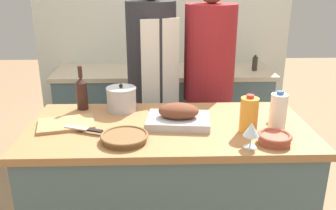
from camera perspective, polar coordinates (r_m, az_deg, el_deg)
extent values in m
cube|color=#4C666B|center=(2.22, 0.09, -14.83)|extent=(1.52, 0.73, 0.89)
cube|color=#A37042|center=(2.00, 0.10, -3.79)|extent=(1.56, 0.75, 0.04)
cube|color=#4C666B|center=(3.52, -0.67, -1.65)|extent=(1.98, 0.58, 0.84)
cube|color=beige|center=(3.38, -0.70, 5.34)|extent=(2.04, 0.60, 0.04)
cube|color=silver|center=(3.65, -0.84, 12.96)|extent=(2.54, 0.10, 2.55)
cube|color=#BCBCC1|center=(1.99, 1.69, -2.53)|extent=(0.37, 0.28, 0.04)
ellipsoid|color=brown|center=(1.97, 1.71, -0.96)|extent=(0.24, 0.17, 0.09)
cylinder|color=brown|center=(1.81, -6.99, -5.31)|extent=(0.22, 0.22, 0.03)
torus|color=brown|center=(1.80, -7.01, -4.88)|extent=(0.24, 0.24, 0.01)
cube|color=#AD7F51|center=(2.06, -15.99, -2.92)|extent=(0.35, 0.28, 0.02)
cylinder|color=#B7B7BC|center=(2.21, -7.46, 0.81)|extent=(0.18, 0.18, 0.14)
cylinder|color=#B7B7BC|center=(2.18, -7.55, 2.64)|extent=(0.18, 0.18, 0.01)
sphere|color=black|center=(2.18, -7.57, 3.09)|extent=(0.02, 0.02, 0.02)
cylinder|color=#A84C38|center=(1.85, 16.70, -5.32)|extent=(0.16, 0.16, 0.04)
torus|color=#A84C38|center=(1.84, 16.76, -4.75)|extent=(0.17, 0.17, 0.02)
cylinder|color=orange|center=(1.92, 12.84, -1.61)|extent=(0.10, 0.10, 0.19)
cylinder|color=red|center=(1.88, 13.08, 1.35)|extent=(0.04, 0.04, 0.02)
cylinder|color=white|center=(2.01, 17.26, -0.99)|extent=(0.09, 0.09, 0.19)
cylinder|color=#3360B2|center=(1.97, 17.57, 1.89)|extent=(0.04, 0.04, 0.02)
cylinder|color=#381E19|center=(2.27, -13.62, 1.41)|extent=(0.07, 0.07, 0.17)
cone|color=#381E19|center=(2.24, -13.83, 3.88)|extent=(0.07, 0.07, 0.03)
cylinder|color=#381E19|center=(2.23, -13.94, 5.17)|extent=(0.03, 0.03, 0.07)
cylinder|color=silver|center=(2.13, 16.80, -2.44)|extent=(0.07, 0.07, 0.00)
cylinder|color=silver|center=(2.12, 16.88, -1.63)|extent=(0.01, 0.01, 0.06)
cone|color=silver|center=(2.10, 17.05, -0.01)|extent=(0.08, 0.08, 0.07)
cylinder|color=silver|center=(1.78, 13.00, -6.58)|extent=(0.07, 0.07, 0.00)
cylinder|color=silver|center=(1.77, 13.08, -5.67)|extent=(0.01, 0.01, 0.06)
cone|color=silver|center=(1.74, 13.24, -3.81)|extent=(0.08, 0.08, 0.07)
cube|color=#B7B7BC|center=(1.96, -14.42, -3.55)|extent=(0.14, 0.08, 0.01)
cube|color=black|center=(1.91, -11.65, -4.02)|extent=(0.09, 0.06, 0.01)
cylinder|color=maroon|center=(3.21, 0.21, 6.21)|extent=(0.05, 0.05, 0.14)
cylinder|color=black|center=(3.19, 0.21, 7.61)|extent=(0.02, 0.02, 0.02)
cylinder|color=maroon|center=(3.44, 4.20, 7.15)|extent=(0.05, 0.05, 0.15)
cylinder|color=black|center=(3.43, 4.24, 8.50)|extent=(0.02, 0.02, 0.02)
cylinder|color=#332D28|center=(3.44, 13.75, 6.44)|extent=(0.05, 0.05, 0.13)
cylinder|color=black|center=(3.42, 13.85, 7.63)|extent=(0.02, 0.02, 0.02)
cube|color=beige|center=(2.89, -2.45, -6.62)|extent=(0.34, 0.29, 0.85)
cylinder|color=#28282D|center=(2.64, -2.69, 8.70)|extent=(0.36, 0.36, 0.71)
cube|color=silver|center=(2.53, -1.18, 3.55)|extent=(0.27, 0.12, 0.90)
cube|color=beige|center=(2.90, 6.11, -6.67)|extent=(0.33, 0.25, 0.84)
cylinder|color=maroon|center=(2.66, 6.71, 8.33)|extent=(0.38, 0.38, 0.70)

